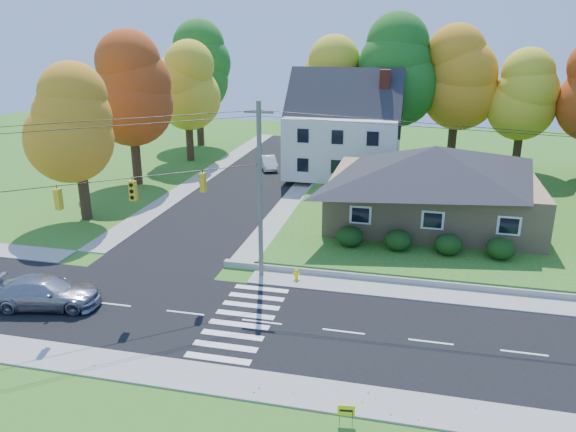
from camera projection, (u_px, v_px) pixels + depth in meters
name	position (u px, v px, depth m)	size (l,w,h in m)	color
ground	(262.00, 322.00, 27.29)	(120.00, 120.00, 0.00)	#3D7923
road_main	(262.00, 322.00, 27.28)	(90.00, 8.00, 0.02)	black
road_cross	(255.00, 179.00, 53.00)	(8.00, 44.00, 0.02)	black
sidewalk_north	(286.00, 279.00, 31.88)	(90.00, 2.00, 0.08)	#9C9A90
sidewalk_south	(228.00, 381.00, 22.66)	(90.00, 2.00, 0.08)	#9C9A90
lawn	(495.00, 208.00, 43.75)	(30.00, 30.00, 0.50)	#3D7923
ranch_house	(433.00, 183.00, 39.26)	(14.60, 10.60, 5.40)	tan
colonial_house	(344.00, 131.00, 51.63)	(10.40, 8.40, 9.60)	silver
hedge_row	(423.00, 242.00, 34.33)	(10.70, 1.70, 1.27)	#163A10
traffic_infrastructure	(265.00, 213.00, 26.92)	(38.10, 10.66, 10.00)	#666059
tree_lot_0	(333.00, 83.00, 56.42)	(6.72, 6.72, 12.51)	#3F2A19
tree_lot_1	(394.00, 71.00, 53.78)	(7.84, 7.84, 14.60)	#3F2A19
tree_lot_2	(458.00, 78.00, 53.60)	(7.28, 7.28, 13.56)	#3F2A19
tree_lot_3	(524.00, 95.00, 51.80)	(6.16, 6.16, 11.47)	#3F2A19
tree_west_0	(76.00, 123.00, 39.76)	(6.16, 6.16, 11.47)	#3F2A19
tree_west_1	(130.00, 90.00, 48.78)	(7.28, 7.28, 13.56)	#3F2A19
tree_west_2	(187.00, 86.00, 57.99)	(6.72, 6.72, 12.51)	#3F2A19
tree_west_3	(197.00, 68.00, 65.39)	(7.84, 7.84, 14.60)	#3F2A19
silver_sedan	(46.00, 292.00, 28.56)	(2.22, 5.46, 1.58)	#9192A2
white_car	(269.00, 163.00, 56.43)	(1.36, 3.91, 1.29)	white
fire_hydrant	(296.00, 275.00, 31.67)	(0.40, 0.31, 0.70)	#FFF500
yard_sign	(346.00, 411.00, 20.12)	(0.63, 0.11, 0.79)	black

